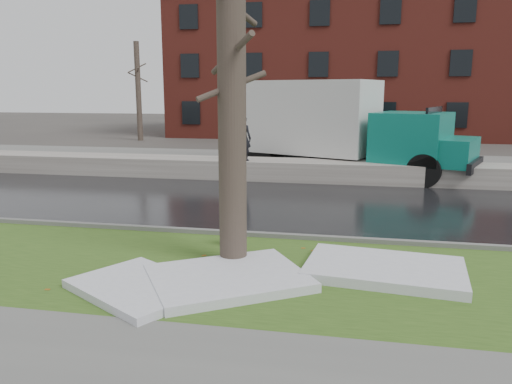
% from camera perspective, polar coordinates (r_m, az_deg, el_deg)
% --- Properties ---
extents(ground, '(120.00, 120.00, 0.00)m').
position_cam_1_polar(ground, '(10.59, -1.57, -6.78)').
color(ground, '#47423D').
rests_on(ground, ground).
extents(verge, '(60.00, 4.50, 0.04)m').
position_cam_1_polar(verge, '(9.43, -3.24, -8.99)').
color(verge, '#2F4A18').
rests_on(verge, ground).
extents(road, '(60.00, 7.00, 0.03)m').
position_cam_1_polar(road, '(14.85, 2.21, -1.36)').
color(road, black).
rests_on(road, ground).
extents(parking_lot, '(60.00, 9.00, 0.03)m').
position_cam_1_polar(parking_lot, '(23.15, 5.45, 3.25)').
color(parking_lot, slate).
rests_on(parking_lot, ground).
extents(curb, '(60.00, 0.15, 0.14)m').
position_cam_1_polar(curb, '(11.50, -0.49, -4.91)').
color(curb, slate).
rests_on(curb, ground).
extents(snowbank, '(60.00, 1.60, 0.75)m').
position_cam_1_polar(snowbank, '(18.87, 4.18, 2.50)').
color(snowbank, '#A6A098').
rests_on(snowbank, ground).
extents(brick_building, '(26.00, 12.00, 10.00)m').
position_cam_1_polar(brick_building, '(39.84, 11.03, 13.72)').
color(brick_building, maroon).
rests_on(brick_building, ground).
extents(bg_tree_left, '(1.40, 1.62, 6.50)m').
position_cam_1_polar(bg_tree_left, '(34.84, -13.30, 11.23)').
color(bg_tree_left, brown).
rests_on(bg_tree_left, ground).
extents(bg_tree_center, '(1.40, 1.62, 6.50)m').
position_cam_1_polar(bg_tree_center, '(36.74, -1.92, 11.52)').
color(bg_tree_center, brown).
rests_on(bg_tree_center, ground).
extents(fire_hydrant, '(0.37, 0.35, 0.75)m').
position_cam_1_polar(fire_hydrant, '(10.65, -2.67, -4.22)').
color(fire_hydrant, gray).
rests_on(fire_hydrant, verge).
extents(tree, '(1.18, 1.35, 6.54)m').
position_cam_1_polar(tree, '(9.23, -2.78, 11.56)').
color(tree, brown).
rests_on(tree, verge).
extents(box_truck, '(11.08, 5.85, 3.74)m').
position_cam_1_polar(box_truck, '(20.50, 8.42, 7.62)').
color(box_truck, black).
rests_on(box_truck, ground).
extents(worker, '(0.68, 0.52, 1.66)m').
position_cam_1_polar(worker, '(18.64, -1.45, 6.15)').
color(worker, black).
rests_on(worker, snowbank).
extents(snow_patch_near, '(3.27, 3.08, 0.16)m').
position_cam_1_polar(snow_patch_near, '(8.82, -3.23, -9.79)').
color(snow_patch_near, silver).
rests_on(snow_patch_near, verge).
extents(snow_patch_far, '(2.71, 2.51, 0.14)m').
position_cam_1_polar(snow_patch_far, '(8.68, -13.18, -10.53)').
color(snow_patch_far, silver).
rests_on(snow_patch_far, verge).
extents(snow_patch_side, '(3.00, 2.13, 0.18)m').
position_cam_1_polar(snow_patch_side, '(9.49, 14.47, -8.53)').
color(snow_patch_side, silver).
rests_on(snow_patch_side, verge).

